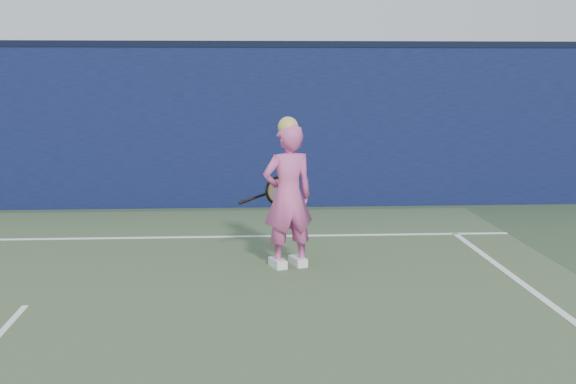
{
  "coord_description": "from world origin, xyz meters",
  "views": [
    {
      "loc": [
        1.95,
        -6.21,
        2.12
      ],
      "look_at": [
        2.49,
        2.37,
        0.83
      ],
      "focal_mm": 50.0,
      "sensor_mm": 36.0,
      "label": 1
    }
  ],
  "objects": [
    {
      "name": "racket",
      "position": [
        2.37,
        2.78,
        0.78
      ],
      "size": [
        0.61,
        0.22,
        0.33
      ],
      "rotation": [
        0.0,
        0.0,
        0.18
      ],
      "color": "black",
      "rests_on": "ground"
    },
    {
      "name": "wall_cap",
      "position": [
        0.0,
        6.5,
        2.55
      ],
      "size": [
        24.0,
        0.42,
        0.1
      ],
      "primitive_type": "cube",
      "color": "black",
      "rests_on": "backstop_wall"
    },
    {
      "name": "player",
      "position": [
        2.49,
        2.37,
        0.79
      ],
      "size": [
        0.66,
        0.54,
        1.65
      ],
      "rotation": [
        0.0,
        0.0,
        3.46
      ],
      "color": "#D5539A",
      "rests_on": "ground"
    },
    {
      "name": "backstop_wall",
      "position": [
        0.0,
        6.5,
        1.25
      ],
      "size": [
        24.0,
        0.4,
        2.5
      ],
      "primitive_type": "cube",
      "color": "#0D103A",
      "rests_on": "ground"
    }
  ]
}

